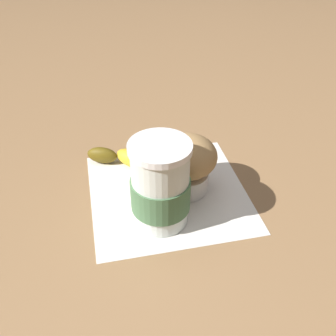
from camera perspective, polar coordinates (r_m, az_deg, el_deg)
The scene contains 5 objects.
ground_plane at distance 0.67m, azimuth 0.00°, elevation -3.55°, with size 3.00×3.00×0.00m, color #936D47.
paper_napkin at distance 0.67m, azimuth 0.00°, elevation -3.50°, with size 0.26×0.26×0.00m, color white.
coffee_cup at distance 0.58m, azimuth -1.11°, elevation -2.68°, with size 0.09×0.09×0.14m.
muffin at distance 0.64m, azimuth 2.76°, elevation 1.00°, with size 0.10×0.10×0.10m.
banana at distance 0.72m, azimuth -5.50°, elevation 1.13°, with size 0.12×0.14×0.03m.
Camera 1 is at (-0.49, 0.13, 0.43)m, focal length 42.00 mm.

